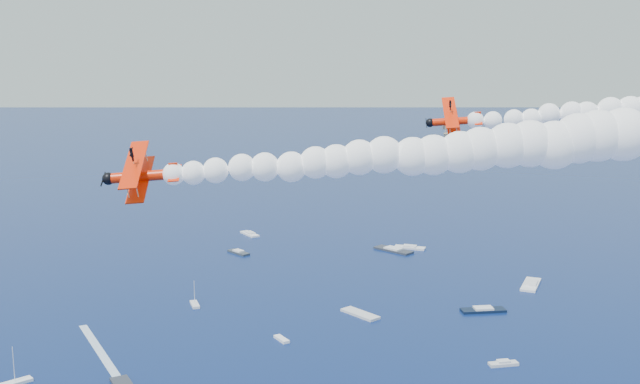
% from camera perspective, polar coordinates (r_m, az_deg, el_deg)
% --- Properties ---
extents(biplane_lead, '(10.47, 12.14, 9.06)m').
position_cam_1_polar(biplane_lead, '(110.54, 10.04, 5.24)').
color(biplane_lead, '#FF2705').
extents(biplane_trail, '(12.09, 13.49, 9.62)m').
position_cam_1_polar(biplane_trail, '(84.45, -13.13, 1.16)').
color(biplane_trail, '#FF2705').
extents(smoke_trail_trail, '(57.15, 44.76, 10.04)m').
position_cam_1_polar(smoke_trail_trail, '(83.11, 5.88, 2.69)').
color(smoke_trail_trail, white).
extents(spectator_boats, '(211.45, 176.74, 0.70)m').
position_cam_1_polar(spectator_boats, '(208.08, 7.36, -9.52)').
color(spectator_boats, white).
rests_on(spectator_boats, ground).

